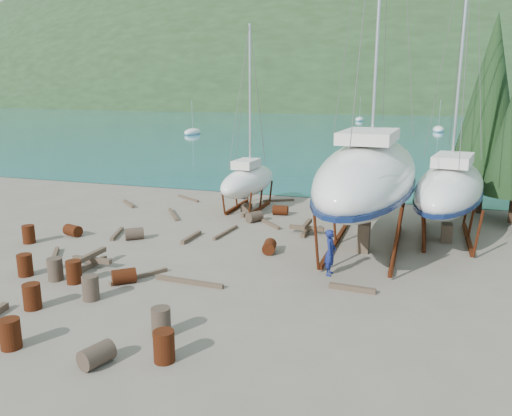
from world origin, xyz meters
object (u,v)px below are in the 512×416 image
(small_sailboat_shore, at_px, (248,181))
(large_sailboat_far, at_px, (450,187))
(worker, at_px, (330,252))
(large_sailboat_near, at_px, (369,175))

(small_sailboat_shore, bearing_deg, large_sailboat_far, -11.74)
(worker, bearing_deg, large_sailboat_near, -11.68)
(large_sailboat_far, bearing_deg, small_sailboat_shore, 175.20)
(large_sailboat_near, bearing_deg, worker, -99.90)
(large_sailboat_near, xyz_separation_m, small_sailboat_shore, (-7.77, 5.58, -1.63))
(large_sailboat_far, distance_m, worker, 8.38)
(large_sailboat_near, height_order, large_sailboat_far, large_sailboat_near)
(large_sailboat_near, height_order, small_sailboat_shore, large_sailboat_near)
(large_sailboat_far, xyz_separation_m, small_sailboat_shore, (-11.41, 2.85, -0.79))
(large_sailboat_far, bearing_deg, worker, -114.60)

